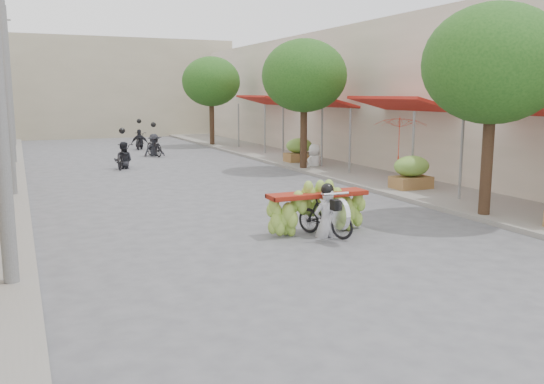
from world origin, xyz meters
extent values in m
plane|color=#5A5B60|center=(0.00, 0.00, 0.00)|extent=(120.00, 120.00, 0.00)
cube|color=gray|center=(7.00, 15.00, 0.06)|extent=(4.00, 60.00, 0.12)
cube|color=beige|center=(12.00, 14.00, 3.00)|extent=(8.00, 40.00, 6.00)
cube|color=#AA1F16|center=(7.12, 4.00, 2.75)|extent=(1.77, 4.20, 0.53)
cylinder|color=slate|center=(6.30, 5.90, 1.27)|extent=(0.08, 0.08, 2.55)
cube|color=#AA1F16|center=(7.12, 10.00, 2.75)|extent=(1.77, 4.20, 0.53)
cylinder|color=slate|center=(6.30, 8.10, 1.27)|extent=(0.08, 0.08, 2.55)
cylinder|color=slate|center=(6.30, 11.90, 1.27)|extent=(0.08, 0.08, 2.55)
cube|color=#AA1F16|center=(7.12, 16.00, 2.75)|extent=(1.77, 4.20, 0.53)
cylinder|color=slate|center=(6.30, 14.10, 1.27)|extent=(0.08, 0.08, 2.55)
cylinder|color=slate|center=(6.30, 17.90, 1.27)|extent=(0.08, 0.08, 2.55)
cube|color=#AA1F16|center=(7.12, 22.00, 2.75)|extent=(1.77, 4.20, 0.53)
cylinder|color=slate|center=(6.30, 20.10, 1.27)|extent=(0.08, 0.08, 2.55)
cylinder|color=slate|center=(6.30, 23.90, 1.27)|extent=(0.08, 0.08, 2.55)
cube|color=#ADA389|center=(0.00, 38.00, 3.50)|extent=(20.00, 6.00, 7.00)
cylinder|color=slate|center=(-5.40, 12.00, 4.00)|extent=(0.24, 0.24, 8.00)
cylinder|color=slate|center=(-5.40, 21.00, 4.00)|extent=(0.24, 0.24, 8.00)
cylinder|color=slate|center=(-5.40, 30.00, 4.00)|extent=(0.24, 0.24, 8.00)
cube|color=slate|center=(-5.40, 30.00, 7.20)|extent=(0.60, 0.08, 0.08)
cylinder|color=#3A2719|center=(5.40, 4.00, 1.60)|extent=(0.28, 0.28, 3.20)
ellipsoid|color=#275819|center=(5.40, 4.00, 3.80)|extent=(3.40, 3.40, 2.90)
cylinder|color=#3A2719|center=(5.40, 14.00, 1.60)|extent=(0.28, 0.28, 3.20)
ellipsoid|color=#275819|center=(5.40, 14.00, 3.80)|extent=(3.40, 3.40, 2.90)
cylinder|color=#3A2719|center=(5.40, 26.00, 1.60)|extent=(0.28, 0.28, 3.20)
ellipsoid|color=#275819|center=(5.40, 26.00, 3.80)|extent=(3.40, 3.40, 2.90)
cube|color=olive|center=(6.20, 8.00, 0.37)|extent=(1.20, 0.80, 0.50)
ellipsoid|color=#6FA23C|center=(6.20, 8.00, 0.95)|extent=(1.20, 0.88, 0.66)
cube|color=olive|center=(6.20, 16.00, 0.37)|extent=(1.20, 0.80, 0.50)
ellipsoid|color=#6FA23C|center=(6.20, 16.00, 0.95)|extent=(1.20, 0.88, 0.66)
imported|color=black|center=(0.88, 4.03, 0.44)|extent=(1.01, 1.55, 0.89)
cylinder|color=silver|center=(0.88, 3.38, 0.62)|extent=(0.10, 0.66, 0.66)
cube|color=black|center=(0.88, 3.48, 0.80)|extent=(0.28, 0.22, 0.22)
cylinder|color=silver|center=(0.88, 3.58, 1.02)|extent=(0.60, 0.05, 0.05)
cube|color=maroon|center=(0.88, 4.38, 0.88)|extent=(2.32, 0.55, 0.10)
imported|color=silver|center=(0.88, 3.98, 1.08)|extent=(0.56, 0.42, 1.57)
sphere|color=black|center=(0.88, 3.95, 1.84)|extent=(0.28, 0.28, 0.28)
imported|color=red|center=(6.22, 8.70, 2.39)|extent=(1.74, 1.74, 1.58)
imported|color=white|center=(6.15, 14.44, 1.03)|extent=(1.04, 0.84, 1.83)
imported|color=black|center=(-1.20, 17.61, 0.49)|extent=(1.26, 1.86, 0.98)
imported|color=#222328|center=(-1.20, 17.61, 1.12)|extent=(0.92, 0.75, 1.65)
sphere|color=black|center=(-1.20, 17.61, 1.58)|extent=(0.26, 0.26, 0.26)
imported|color=black|center=(1.02, 21.82, 0.53)|extent=(0.84, 1.86, 1.06)
imported|color=#222328|center=(1.02, 21.82, 1.12)|extent=(1.14, 0.74, 1.65)
sphere|color=black|center=(1.02, 21.82, 1.58)|extent=(0.26, 0.26, 0.26)
imported|color=black|center=(1.08, 25.83, 0.46)|extent=(1.13, 1.74, 0.92)
imported|color=#222328|center=(1.08, 25.83, 1.12)|extent=(1.10, 0.85, 1.65)
sphere|color=black|center=(1.08, 25.83, 1.58)|extent=(0.26, 0.26, 0.26)
camera|label=1|loc=(-5.14, -6.77, 3.09)|focal=38.00mm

